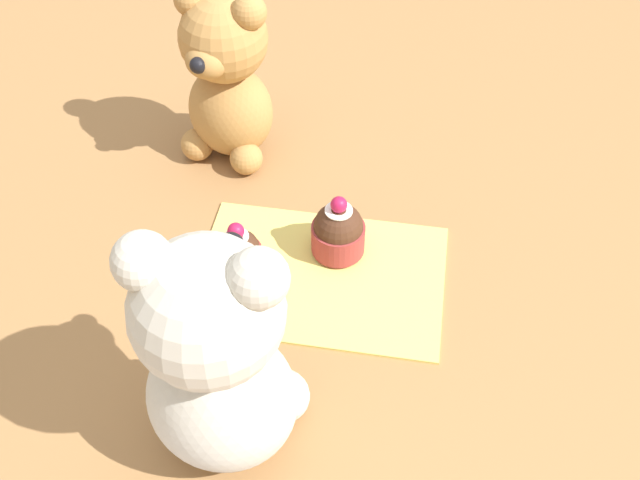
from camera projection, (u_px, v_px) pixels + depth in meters
ground_plane at (320, 277)px, 0.78m from camera, size 4.00×4.00×0.00m
knitted_placemat at (320, 275)px, 0.78m from camera, size 0.26×0.18×0.01m
teddy_bear_cream at (218, 359)px, 0.57m from camera, size 0.13×0.13×0.25m
teddy_bear_tan at (226, 78)px, 0.84m from camera, size 0.12×0.12×0.21m
cupcake_near_cream_bear at (239, 254)px, 0.76m from camera, size 0.05×0.05×0.07m
cupcake_near_tan_bear at (338, 231)px, 0.78m from camera, size 0.06×0.06×0.07m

